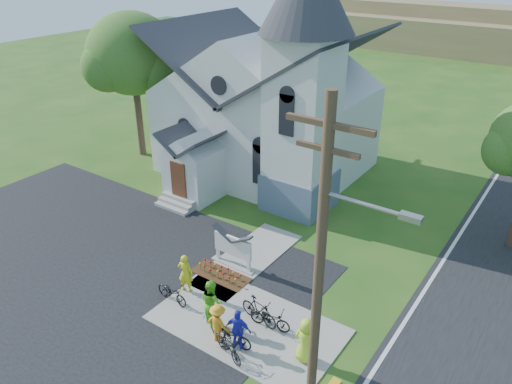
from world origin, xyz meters
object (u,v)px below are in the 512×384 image
Objects in this scene: cyclist_2 at (238,330)px; cyclist_3 at (218,323)px; bike_1 at (228,346)px; bike_2 at (231,334)px; cyclist_1 at (212,302)px; bike_4 at (270,318)px; cyclist_4 at (305,340)px; church_sign at (233,246)px; bike_3 at (259,311)px; bike_0 at (172,292)px; utility_pole at (322,266)px; cyclist_0 at (185,273)px.

cyclist_2 is 1.04× the size of cyclist_3.
bike_2 is (-0.29, 0.55, -0.03)m from bike_1.
cyclist_1 is at bearing 64.79° from bike_2.
bike_1 is at bearing 162.13° from bike_4.
bike_1 is at bearing 25.28° from cyclist_4.
cyclist_2 is 1.00× the size of bike_4.
bike_2 is (2.86, -3.85, -0.54)m from church_sign.
cyclist_3 is at bearing -4.88° from cyclist_2.
cyclist_1 is 1.13× the size of bike_2.
bike_1 is at bearing -166.47° from bike_3.
cyclist_2 is (1.59, -0.50, -0.13)m from cyclist_1.
cyclist_1 is at bearing -64.91° from church_sign.
bike_0 is at bearing 77.18° from bike_2.
church_sign reaches higher than bike_0.
bike_3 is (-3.56, 2.35, -4.83)m from utility_pole.
cyclist_3 is at bearing 100.39° from bike_2.
cyclist_4 is (2.49, 0.84, 0.42)m from bike_2.
cyclist_1 is (2.07, -0.02, 0.52)m from bike_0.
utility_pole reaches higher than bike_1.
bike_0 is at bearing 70.68° from cyclist_0.
cyclist_2 is (3.16, -3.84, -0.17)m from church_sign.
cyclist_2 is (3.66, -0.52, 0.38)m from bike_0.
bike_3 is (3.50, 0.15, -0.33)m from cyclist_0.
bike_2 is at bearing 48.43° from bike_1.
cyclist_3 is at bearing 10.86° from cyclist_4.
bike_4 is (-3.05, 2.33, -4.93)m from utility_pole.
church_sign reaches higher than bike_3.
cyclist_4 is (3.78, 0.33, -0.08)m from cyclist_1.
church_sign is 1.42× the size of cyclist_3.
utility_pole is at bearing -114.09° from bike_3.
cyclist_2 is at bearing 19.38° from bike_1.
cyclist_4 is (2.20, 1.39, 0.39)m from bike_1.
utility_pole is at bearing 143.36° from cyclist_0.
utility_pole is 6.47× the size of cyclist_3.
church_sign is 9.18m from utility_pole.
cyclist_1 is 1.03m from cyclist_3.
cyclist_0 is at bearing 2.18° from cyclist_1.
cyclist_2 is 0.97× the size of bike_2.
utility_pole reaches higher than bike_4.
utility_pole is 6.45m from bike_3.
bike_0 is at bearing -22.33° from cyclist_2.
bike_0 is 3.72m from cyclist_2.
bike_1 is 2.63m from cyclist_4.
cyclist_0 is at bearing 101.69° from bike_3.
bike_0 is 0.93× the size of cyclist_4.
cyclist_2 is 0.48m from bike_2.
church_sign is 1.28× the size of cyclist_4.
cyclist_0 is (-0.50, -2.50, -0.12)m from church_sign.
bike_4 is at bearing 162.51° from cyclist_0.
cyclist_0 is at bearing -12.05° from cyclist_4.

